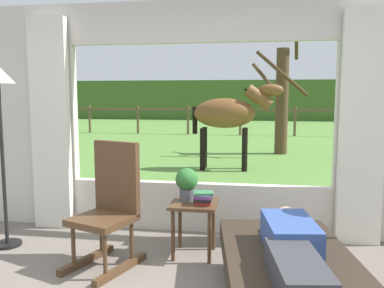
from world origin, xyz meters
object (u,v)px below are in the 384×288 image
Objects in this scene: potted_plant at (187,182)px; horse at (228,114)px; rocking_chair at (110,206)px; recliner_sofa at (290,285)px; reclining_person at (292,246)px; side_table at (194,212)px; book_stack at (203,198)px; pasture_tree at (282,98)px.

horse reaches higher than potted_plant.
recliner_sofa is at bearing -2.14° from rocking_chair.
recliner_sofa is 1.26× the size of reclining_person.
rocking_chair is 3.50× the size of potted_plant.
side_table is 1.63× the size of potted_plant.
recliner_sofa is 1.44m from potted_plant.
side_table is 0.29× the size of horse.
side_table is at bearing -36.87° from potted_plant.
reclining_person is at bearing -49.07° from potted_plant.
book_stack is at bearing -34.17° from potted_plant.
side_table is (-0.83, 0.99, -0.10)m from reclining_person.
side_table is at bearing -99.68° from pasture_tree.
reclining_person is at bearing -3.69° from rocking_chair.
side_table is at bearing 43.46° from rocking_chair.
horse reaches higher than recliner_sofa.
reclining_person is at bearing 8.13° from horse.
side_table is at bearing 121.86° from reclining_person.
recliner_sofa is 1.00× the size of horse.
potted_plant is (0.64, 0.38, 0.16)m from rocking_chair.
horse is (0.08, 4.39, 0.45)m from potted_plant.
book_stack is (-0.74, 0.93, 0.06)m from reclining_person.
reclining_person is 1.40m from potted_plant.
recliner_sofa is at bearing -48.55° from side_table.
horse is at bearing 101.20° from rocking_chair.
rocking_chair reaches higher than recliner_sofa.
book_stack is (-0.74, 0.88, 0.37)m from recliner_sofa.
reclining_person is 1.19m from book_stack.
rocking_chair is at bearing -149.63° from potted_plant.
side_table is at bearing 148.22° from book_stack.
recliner_sofa is 0.31m from reclining_person.
recliner_sofa is 5.54m from horse.
pasture_tree is (0.34, 7.81, 1.23)m from recliner_sofa.
book_stack is at bearing 121.69° from recliner_sofa.
potted_plant is at bearing 145.83° from book_stack.
horse is (-0.00, 4.45, 0.73)m from side_table.
rocking_chair is 0.86m from book_stack.
side_table is 0.20m from book_stack.
pasture_tree is at bearing 81.18° from book_stack.
horse is at bearing 91.23° from book_stack.
pasture_tree is (1.17, 2.41, 0.29)m from horse.
book_stack is at bearing -31.78° from side_table.
book_stack is at bearing 37.21° from rocking_chair.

